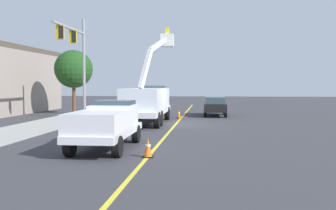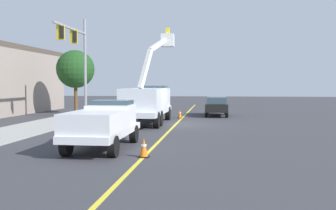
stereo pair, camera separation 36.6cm
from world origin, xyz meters
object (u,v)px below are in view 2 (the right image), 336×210
at_px(traffic_cone_mid_front, 180,114).
at_px(passing_minivan, 217,105).
at_px(utility_bucket_truck, 148,101).
at_px(traffic_cone_leading, 144,148).
at_px(traffic_signal_mast, 78,52).
at_px(service_pickup_truck, 103,123).

bearing_deg(traffic_cone_mid_front, passing_minivan, -49.13).
relative_size(utility_bucket_truck, traffic_cone_leading, 11.10).
relative_size(passing_minivan, traffic_cone_leading, 6.50).
distance_m(traffic_cone_mid_front, traffic_signal_mast, 9.55).
height_order(passing_minivan, traffic_signal_mast, traffic_signal_mast).
xyz_separation_m(utility_bucket_truck, passing_minivan, (6.94, -4.95, -0.63)).
bearing_deg(service_pickup_truck, traffic_cone_leading, -128.32).
bearing_deg(traffic_signal_mast, traffic_cone_leading, -150.70).
distance_m(utility_bucket_truck, passing_minivan, 8.55).
bearing_deg(passing_minivan, traffic_signal_mast, 117.95).
height_order(passing_minivan, traffic_cone_mid_front, passing_minivan).
bearing_deg(passing_minivan, traffic_cone_leading, 171.33).
height_order(traffic_cone_leading, traffic_cone_mid_front, traffic_cone_leading).
xyz_separation_m(passing_minivan, traffic_cone_leading, (-19.34, 2.95, -0.61)).
relative_size(utility_bucket_truck, traffic_signal_mast, 1.02).
bearing_deg(utility_bucket_truck, service_pickup_truck, 179.47).
relative_size(service_pickup_truck, traffic_cone_mid_front, 7.94).
bearing_deg(traffic_signal_mast, passing_minivan, -62.05).
relative_size(service_pickup_truck, traffic_cone_leading, 7.59).
distance_m(passing_minivan, traffic_cone_leading, 19.58).
bearing_deg(traffic_cone_leading, traffic_signal_mast, 29.30).
height_order(passing_minivan, traffic_cone_leading, passing_minivan).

